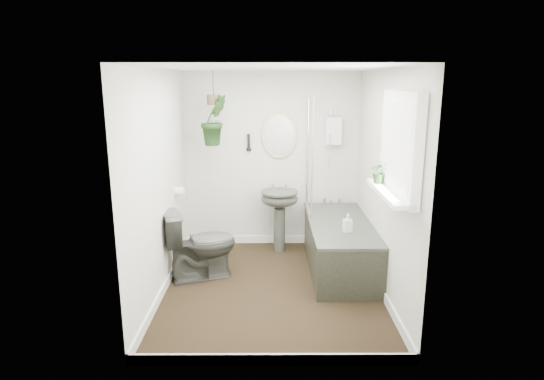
{
  "coord_description": "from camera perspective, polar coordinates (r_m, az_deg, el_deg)",
  "views": [
    {
      "loc": [
        -0.02,
        -4.54,
        2.18
      ],
      "look_at": [
        0.0,
        0.15,
        1.05
      ],
      "focal_mm": 30.0,
      "sensor_mm": 36.0,
      "label": 1
    }
  ],
  "objects": [
    {
      "name": "shower_box",
      "position": [
        5.97,
        7.72,
        7.36
      ],
      "size": [
        0.2,
        0.1,
        0.35
      ],
      "primitive_type": "cube",
      "color": "white",
      "rests_on": "wall_back"
    },
    {
      "name": "window_recess",
      "position": [
        4.03,
        15.79,
        5.48
      ],
      "size": [
        0.08,
        1.0,
        0.9
      ],
      "primitive_type": "cube",
      "color": "white",
      "rests_on": "wall_right"
    },
    {
      "name": "toilet_roll_holder",
      "position": [
        5.51,
        -11.54,
        -0.19
      ],
      "size": [
        0.11,
        0.11,
        0.11
      ],
      "primitive_type": "cylinder",
      "rotation": [
        0.0,
        1.57,
        0.0
      ],
      "color": "white",
      "rests_on": "wall_left"
    },
    {
      "name": "bath_screen",
      "position": [
        5.63,
        4.78,
        4.29
      ],
      "size": [
        0.04,
        0.72,
        1.4
      ],
      "primitive_type": null,
      "color": "silver",
      "rests_on": "bathtub"
    },
    {
      "name": "hanging_pot",
      "position": [
        5.61,
        -7.34,
        11.18
      ],
      "size": [
        0.16,
        0.16,
        0.12
      ],
      "primitive_type": "cylinder",
      "color": "#4C402B",
      "rests_on": "ceiling"
    },
    {
      "name": "bathtub",
      "position": [
        5.45,
        8.5,
        -6.92
      ],
      "size": [
        0.72,
        1.72,
        0.58
      ],
      "primitive_type": null,
      "color": "#393B34",
      "rests_on": "floor"
    },
    {
      "name": "skirting",
      "position": [
        5.02,
        0.01,
        -11.58
      ],
      "size": [
        2.3,
        2.8,
        0.1
      ],
      "primitive_type": "cube",
      "color": "white",
      "rests_on": "floor"
    },
    {
      "name": "wall_right",
      "position": [
        4.8,
        13.98,
        0.75
      ],
      "size": [
        0.02,
        2.8,
        2.3
      ],
      "primitive_type": "cube",
      "color": "beige",
      "rests_on": "ground"
    },
    {
      "name": "wall_front",
      "position": [
        3.3,
        0.09,
        -4.66
      ],
      "size": [
        2.3,
        0.02,
        2.3
      ],
      "primitive_type": "cube",
      "color": "beige",
      "rests_on": "ground"
    },
    {
      "name": "hanging_plant",
      "position": [
        5.62,
        -7.27,
        8.69
      ],
      "size": [
        0.43,
        0.42,
        0.61
      ],
      "primitive_type": "imported",
      "rotation": [
        0.0,
        0.0,
        0.62
      ],
      "color": "black",
      "rests_on": "ceiling"
    },
    {
      "name": "toilet",
      "position": [
        5.19,
        -8.97,
        -6.67
      ],
      "size": [
        0.9,
        0.7,
        0.81
      ],
      "primitive_type": "imported",
      "rotation": [
        0.0,
        0.0,
        1.93
      ],
      "color": "#393B34",
      "rests_on": "floor"
    },
    {
      "name": "floor",
      "position": [
        5.04,
        0.01,
        -12.2
      ],
      "size": [
        2.3,
        2.8,
        0.02
      ],
      "primitive_type": "cube",
      "color": "black",
      "rests_on": "ground"
    },
    {
      "name": "wall_back",
      "position": [
        6.04,
        -0.04,
        3.72
      ],
      "size": [
        2.3,
        0.02,
        2.3
      ],
      "primitive_type": "cube",
      "color": "beige",
      "rests_on": "ground"
    },
    {
      "name": "ceiling",
      "position": [
        4.54,
        0.01,
        15.18
      ],
      "size": [
        2.3,
        2.8,
        0.02
      ],
      "primitive_type": "cube",
      "color": "white",
      "rests_on": "ground"
    },
    {
      "name": "window_blinds",
      "position": [
        4.02,
        15.17,
        5.49
      ],
      "size": [
        0.01,
        0.86,
        0.76
      ],
      "primitive_type": "cube",
      "color": "white",
      "rests_on": "wall_right"
    },
    {
      "name": "oval_mirror",
      "position": [
        5.95,
        0.92,
        6.98
      ],
      "size": [
        0.46,
        0.03,
        0.62
      ],
      "primitive_type": "ellipsoid",
      "color": "#CBC08C",
      "rests_on": "wall_back"
    },
    {
      "name": "wall_sconce",
      "position": [
        5.96,
        -2.95,
        6.0
      ],
      "size": [
        0.04,
        0.04,
        0.22
      ],
      "primitive_type": "cylinder",
      "color": "black",
      "rests_on": "wall_back"
    },
    {
      "name": "pedestal_sink",
      "position": [
        5.92,
        0.93,
        -3.91
      ],
      "size": [
        0.49,
        0.42,
        0.81
      ],
      "primitive_type": null,
      "rotation": [
        0.0,
        0.0,
        -0.04
      ],
      "color": "#393B34",
      "rests_on": "floor"
    },
    {
      "name": "soap_bottle",
      "position": [
        5.01,
        9.47,
        -4.08
      ],
      "size": [
        0.1,
        0.1,
        0.2
      ],
      "primitive_type": "imported",
      "rotation": [
        0.0,
        0.0,
        0.13
      ],
      "color": "black",
      "rests_on": "bathtub"
    },
    {
      "name": "sill_plant",
      "position": [
        4.35,
        13.46,
        2.25
      ],
      "size": [
        0.22,
        0.2,
        0.21
      ],
      "primitive_type": "imported",
      "rotation": [
        0.0,
        0.0,
        -0.17
      ],
      "color": "black",
      "rests_on": "window_sill"
    },
    {
      "name": "wall_left",
      "position": [
        4.8,
        -13.99,
        0.73
      ],
      "size": [
        0.02,
        2.8,
        2.3
      ],
      "primitive_type": "cube",
      "color": "beige",
      "rests_on": "ground"
    },
    {
      "name": "window_sill",
      "position": [
        4.09,
        14.47,
        -0.33
      ],
      "size": [
        0.18,
        1.0,
        0.04
      ],
      "primitive_type": "cube",
      "color": "white",
      "rests_on": "wall_right"
    }
  ]
}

